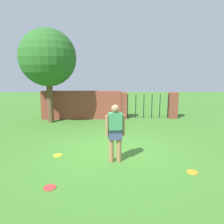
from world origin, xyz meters
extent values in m
plane|color=#3D7528|center=(0.00, 0.00, 0.00)|extent=(40.00, 40.00, 0.00)
cube|color=brown|center=(-1.50, 4.88, 0.74)|extent=(4.18, 0.50, 1.48)
cylinder|color=brown|center=(-2.95, 4.08, 1.20)|extent=(0.29, 0.29, 2.39)
sphere|color=#286023|center=(-2.95, 4.08, 3.13)|extent=(2.70, 2.70, 2.70)
cylinder|color=#9E704C|center=(0.17, -0.78, 0.42)|extent=(0.14, 0.14, 0.85)
cylinder|color=#9E704C|center=(-0.05, -0.81, 0.42)|extent=(0.14, 0.14, 0.85)
cube|color=#3F4C72|center=(0.06, -0.79, 0.80)|extent=(0.38, 0.26, 0.28)
cube|color=#3F8C59|center=(0.06, -0.79, 1.12)|extent=(0.38, 0.26, 0.55)
sphere|color=#9E704C|center=(0.06, -0.79, 1.51)|extent=(0.22, 0.22, 0.22)
cylinder|color=#9E704C|center=(0.28, -0.77, 1.05)|extent=(0.09, 0.09, 0.58)
cylinder|color=#9E704C|center=(-0.17, -0.82, 1.05)|extent=(0.09, 0.09, 0.58)
cube|color=brown|center=(0.69, 4.88, 0.70)|extent=(0.44, 0.44, 1.40)
cube|color=brown|center=(3.41, 4.88, 0.70)|extent=(0.44, 0.44, 1.40)
cylinder|color=black|center=(0.96, 4.88, 0.65)|extent=(0.04, 0.04, 1.30)
cylinder|color=black|center=(1.40, 4.88, 0.65)|extent=(0.04, 0.04, 1.30)
cylinder|color=black|center=(1.83, 4.88, 0.65)|extent=(0.04, 0.04, 1.30)
cylinder|color=black|center=(2.27, 4.88, 0.65)|extent=(0.04, 0.04, 1.30)
cylinder|color=black|center=(2.70, 4.88, 0.65)|extent=(0.04, 0.04, 1.30)
cylinder|color=black|center=(3.14, 4.88, 0.65)|extent=(0.04, 0.04, 1.30)
cylinder|color=orange|center=(1.97, -1.53, 0.01)|extent=(0.27, 0.27, 0.02)
cylinder|color=red|center=(-1.43, -2.17, 0.01)|extent=(0.27, 0.27, 0.02)
cylinder|color=yellow|center=(-1.66, -0.33, 0.01)|extent=(0.27, 0.27, 0.02)
camera|label=1|loc=(-0.18, -6.52, 2.51)|focal=34.62mm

